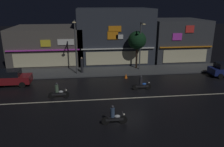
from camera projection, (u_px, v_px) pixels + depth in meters
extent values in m
plane|color=black|center=(133.00, 98.00, 20.64)|extent=(140.00, 140.00, 0.00)
cube|color=beige|center=(133.00, 98.00, 20.64)|extent=(30.30, 0.16, 0.01)
cube|color=#424447|center=(119.00, 71.00, 28.60)|extent=(31.89, 3.89, 0.14)
cube|color=#56514C|center=(49.00, 44.00, 32.67)|extent=(10.01, 8.48, 5.13)
cube|color=#D83FD8|center=(44.00, 50.00, 28.54)|extent=(9.51, 0.24, 0.12)
cube|color=yellow|center=(46.00, 43.00, 28.35)|extent=(1.27, 0.08, 0.87)
cube|color=white|center=(66.00, 42.00, 28.60)|extent=(2.10, 0.08, 0.75)
cube|color=beige|center=(45.00, 60.00, 28.99)|extent=(8.01, 0.06, 1.80)
cube|color=#383A3F|center=(175.00, 39.00, 34.27)|extent=(7.90, 7.65, 6.05)
cube|color=orange|center=(186.00, 47.00, 30.67)|extent=(7.51, 0.24, 0.12)
cube|color=#D83FD8|center=(177.00, 37.00, 30.14)|extent=(1.33, 0.08, 0.95)
cube|color=red|center=(190.00, 29.00, 30.02)|extent=(1.18, 0.08, 0.97)
cube|color=beige|center=(185.00, 56.00, 31.12)|extent=(6.32, 0.06, 1.80)
cube|color=#2D333D|center=(114.00, 35.00, 32.99)|extent=(10.57, 7.73, 7.69)
cube|color=white|center=(118.00, 49.00, 29.60)|extent=(10.04, 0.24, 0.12)
cube|color=white|center=(120.00, 37.00, 29.22)|extent=(0.95, 0.08, 0.58)
cube|color=orange|center=(115.00, 29.00, 28.82)|extent=(1.68, 0.08, 0.74)
cube|color=orange|center=(113.00, 35.00, 29.05)|extent=(1.41, 0.08, 1.03)
cube|color=beige|center=(117.00, 58.00, 30.06)|extent=(8.45, 0.06, 1.80)
cylinder|color=#47494C|center=(76.00, 48.00, 26.32)|extent=(0.16, 0.16, 6.43)
cube|color=#47494C|center=(74.00, 21.00, 24.71)|extent=(0.10, 1.40, 0.10)
ellipsoid|color=#F9E099|center=(74.00, 22.00, 24.07)|extent=(0.44, 0.32, 0.20)
cylinder|color=#47494C|center=(140.00, 46.00, 28.18)|extent=(0.16, 0.16, 6.06)
cube|color=#47494C|center=(142.00, 23.00, 26.62)|extent=(0.10, 1.40, 0.10)
ellipsoid|color=#F9E099|center=(144.00, 24.00, 25.98)|extent=(0.44, 0.32, 0.20)
cylinder|color=#232328|center=(82.00, 66.00, 27.45)|extent=(0.34, 0.34, 1.73)
sphere|color=tan|center=(82.00, 58.00, 27.15)|extent=(0.22, 0.22, 0.22)
cylinder|color=#473323|center=(137.00, 58.00, 29.19)|extent=(0.24, 0.24, 2.77)
sphere|color=black|center=(137.00, 40.00, 28.49)|extent=(2.33, 2.33, 2.33)
cylinder|color=black|center=(212.00, 72.00, 27.45)|extent=(0.62, 0.20, 0.62)
cylinder|color=black|center=(221.00, 76.00, 25.76)|extent=(0.62, 0.20, 0.62)
cube|color=maroon|center=(10.00, 79.00, 23.60)|extent=(4.30, 1.78, 0.76)
cube|color=black|center=(7.00, 73.00, 23.37)|extent=(2.58, 1.57, 0.60)
cube|color=#F9F2CC|center=(32.00, 76.00, 24.38)|extent=(0.08, 0.20, 0.12)
cube|color=#F9F2CC|center=(29.00, 79.00, 23.24)|extent=(0.08, 0.20, 0.12)
cylinder|color=black|center=(26.00, 79.00, 24.72)|extent=(0.62, 0.20, 0.62)
cylinder|color=black|center=(22.00, 85.00, 23.04)|extent=(0.62, 0.20, 0.62)
cylinder|color=black|center=(0.00, 80.00, 24.40)|extent=(0.62, 0.20, 0.62)
cylinder|color=black|center=(123.00, 120.00, 16.20)|extent=(0.60, 0.08, 0.60)
cylinder|color=black|center=(106.00, 121.00, 16.06)|extent=(0.60, 0.10, 0.60)
cube|color=black|center=(114.00, 119.00, 16.10)|extent=(1.30, 0.14, 0.20)
ellipsoid|color=#B2B7BC|center=(117.00, 116.00, 16.06)|extent=(0.44, 0.26, 0.24)
cube|color=black|center=(112.00, 118.00, 16.03)|extent=(0.56, 0.22, 0.10)
cylinder|color=slate|center=(123.00, 113.00, 16.03)|extent=(0.03, 0.60, 0.03)
sphere|color=white|center=(124.00, 114.00, 16.07)|extent=(0.14, 0.14, 0.14)
cylinder|color=#334766|center=(112.00, 113.00, 15.92)|extent=(0.32, 0.32, 0.70)
sphere|color=#333338|center=(112.00, 107.00, 15.77)|extent=(0.22, 0.22, 0.22)
cylinder|color=black|center=(66.00, 95.00, 20.62)|extent=(0.60, 0.08, 0.60)
cylinder|color=black|center=(52.00, 95.00, 20.48)|extent=(0.60, 0.10, 0.60)
cube|color=black|center=(59.00, 94.00, 20.52)|extent=(1.30, 0.14, 0.20)
ellipsoid|color=#B2B7BC|center=(61.00, 92.00, 20.48)|extent=(0.44, 0.26, 0.24)
cube|color=black|center=(57.00, 93.00, 20.45)|extent=(0.56, 0.22, 0.10)
cylinder|color=slate|center=(65.00, 89.00, 20.45)|extent=(0.03, 0.60, 0.03)
sphere|color=white|center=(66.00, 90.00, 20.49)|extent=(0.14, 0.14, 0.14)
cylinder|color=#4C664C|center=(57.00, 89.00, 20.34)|extent=(0.32, 0.32, 0.70)
sphere|color=#333338|center=(56.00, 84.00, 20.20)|extent=(0.22, 0.22, 0.22)
cylinder|color=black|center=(148.00, 87.00, 22.56)|extent=(0.60, 0.08, 0.60)
cylinder|color=black|center=(136.00, 87.00, 22.42)|extent=(0.60, 0.10, 0.60)
cube|color=black|center=(142.00, 86.00, 22.46)|extent=(1.30, 0.14, 0.20)
ellipsoid|color=#1E4CB2|center=(144.00, 84.00, 22.42)|extent=(0.44, 0.26, 0.24)
cube|color=black|center=(140.00, 85.00, 22.39)|extent=(0.56, 0.22, 0.10)
cylinder|color=slate|center=(148.00, 82.00, 22.39)|extent=(0.03, 0.60, 0.03)
sphere|color=white|center=(149.00, 83.00, 22.43)|extent=(0.14, 0.14, 0.14)
cylinder|color=#232328|center=(141.00, 81.00, 22.28)|extent=(0.32, 0.32, 0.70)
sphere|color=#333338|center=(141.00, 77.00, 22.13)|extent=(0.22, 0.22, 0.22)
cone|color=orange|center=(126.00, 76.00, 25.99)|extent=(0.36, 0.36, 0.55)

